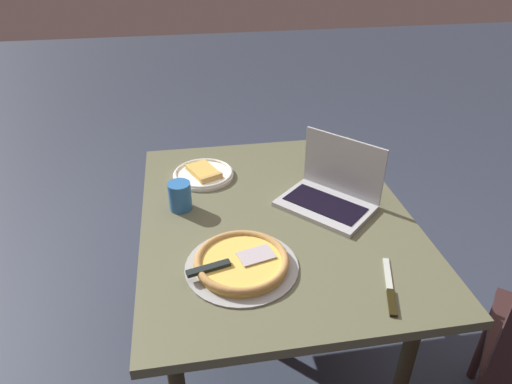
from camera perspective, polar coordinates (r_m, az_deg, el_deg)
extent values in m
plane|color=#303849|center=(2.13, 2.01, -19.20)|extent=(12.00, 12.00, 0.00)
cube|color=#57583F|center=(1.63, 2.47, -3.29)|extent=(1.15, 0.94, 0.03)
cylinder|color=#322B19|center=(2.14, -10.09, -6.35)|extent=(0.05, 0.05, 0.70)
cylinder|color=#322B19|center=(2.24, 9.97, -4.35)|extent=(0.05, 0.05, 0.70)
cylinder|color=#322B19|center=(1.73, 18.25, -19.22)|extent=(0.05, 0.05, 0.70)
cube|color=#ACAFB2|center=(1.67, 8.53, -1.76)|extent=(0.38, 0.37, 0.02)
cube|color=black|center=(1.66, 8.56, -1.46)|extent=(0.30, 0.29, 0.00)
cube|color=#ACAFB2|center=(1.69, 10.76, 3.25)|extent=(0.24, 0.22, 0.22)
cube|color=black|center=(1.69, 10.72, 3.22)|extent=(0.21, 0.20, 0.19)
cylinder|color=white|center=(1.86, -6.55, 2.12)|extent=(0.24, 0.24, 0.01)
torus|color=white|center=(1.85, -6.57, 2.39)|extent=(0.24, 0.24, 0.01)
cube|color=gold|center=(1.85, -6.58, 2.58)|extent=(0.17, 0.14, 0.02)
cube|color=tan|center=(1.80, -5.59, 1.71)|extent=(0.05, 0.09, 0.03)
cylinder|color=#9B9E9D|center=(1.40, -1.78, -9.23)|extent=(0.34, 0.34, 0.01)
cylinder|color=#E3B94F|center=(1.39, -1.79, -8.81)|extent=(0.28, 0.28, 0.02)
torus|color=#B7874A|center=(1.39, -1.80, -8.48)|extent=(0.29, 0.29, 0.02)
cube|color=#B4ABB2|center=(1.40, 0.01, -7.85)|extent=(0.09, 0.12, 0.00)
cube|color=black|center=(1.36, -5.92, -9.40)|extent=(0.06, 0.13, 0.01)
cube|color=#B8C2B6|center=(1.42, 16.15, -10.31)|extent=(0.18, 0.07, 0.00)
cube|color=black|center=(1.34, 16.55, -13.05)|extent=(0.10, 0.05, 0.01)
cylinder|color=#2A66AC|center=(1.65, -9.44, -0.50)|extent=(0.08, 0.08, 0.10)
cylinder|color=#462D18|center=(1.63, -9.53, 0.36)|extent=(0.07, 0.07, 0.01)
cylinder|color=#311D1D|center=(2.08, 26.52, -16.21)|extent=(0.03, 0.03, 0.43)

